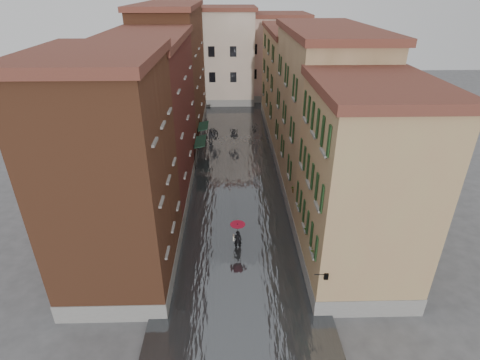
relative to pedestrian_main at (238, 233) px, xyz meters
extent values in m
plane|color=#505052|center=(0.06, -0.12, -1.33)|extent=(120.00, 120.00, 0.00)
cube|color=#404347|center=(0.06, 12.88, -1.23)|extent=(10.00, 60.00, 0.20)
cube|color=brown|center=(-6.94, -2.12, 5.17)|extent=(6.00, 8.00, 13.00)
cube|color=#5D221D|center=(-6.94, 8.88, 4.92)|extent=(6.00, 14.00, 12.50)
cube|color=brown|center=(-6.94, 23.88, 5.67)|extent=(6.00, 16.00, 14.00)
cube|color=#AB7E58|center=(7.06, -2.12, 4.42)|extent=(6.00, 8.00, 11.50)
cube|color=tan|center=(7.06, 8.88, 5.17)|extent=(6.00, 14.00, 13.00)
cube|color=#AB7E58|center=(7.06, 23.88, 4.42)|extent=(6.00, 16.00, 11.50)
cube|color=beige|center=(-2.94, 37.88, 5.17)|extent=(12.00, 9.00, 13.00)
cube|color=tan|center=(6.06, 39.88, 4.67)|extent=(10.00, 9.00, 12.00)
cube|color=#152F20|center=(-3.39, 13.74, 1.22)|extent=(1.09, 3.15, 0.31)
cylinder|color=black|center=(-3.89, 12.17, 0.07)|extent=(0.06, 0.06, 2.80)
cylinder|color=black|center=(-3.89, 15.32, 0.07)|extent=(0.06, 0.06, 2.80)
cube|color=#152F20|center=(-3.39, 18.22, 1.22)|extent=(1.09, 2.83, 0.31)
cylinder|color=black|center=(-3.89, 16.81, 0.07)|extent=(0.06, 0.06, 2.80)
cylinder|color=black|center=(-3.89, 19.64, 0.07)|extent=(0.06, 0.06, 2.80)
cylinder|color=black|center=(4.11, -6.12, 1.77)|extent=(0.60, 0.05, 0.05)
cube|color=black|center=(4.41, -6.12, 1.67)|extent=(0.22, 0.22, 0.35)
cube|color=beige|center=(4.41, -6.12, 1.67)|extent=(0.14, 0.14, 0.24)
cube|color=#9F4D34|center=(4.18, -4.48, 1.82)|extent=(0.22, 0.85, 0.18)
imported|color=#265926|center=(4.18, -4.48, 2.24)|extent=(0.59, 0.51, 0.66)
cube|color=#9F4D34|center=(4.18, -2.38, 1.82)|extent=(0.22, 0.85, 0.18)
imported|color=#265926|center=(4.18, -2.38, 2.24)|extent=(0.59, 0.51, 0.66)
cube|color=#9F4D34|center=(4.18, 0.17, 1.82)|extent=(0.22, 0.85, 0.18)
imported|color=#265926|center=(4.18, 0.17, 2.24)|extent=(0.59, 0.51, 0.66)
cube|color=#9F4D34|center=(4.18, 2.68, 1.82)|extent=(0.22, 0.85, 0.18)
imported|color=#265926|center=(4.18, 2.68, 2.24)|extent=(0.59, 0.51, 0.66)
imported|color=black|center=(0.00, 0.00, -0.58)|extent=(0.57, 0.39, 1.51)
cube|color=beige|center=(-0.28, 0.05, -0.38)|extent=(0.08, 0.30, 0.38)
cylinder|color=black|center=(0.00, 0.00, 0.02)|extent=(0.02, 0.02, 1.00)
cone|color=red|center=(0.00, 0.00, 0.59)|extent=(1.04, 1.04, 0.28)
imported|color=black|center=(-2.67, 19.79, -0.55)|extent=(0.77, 0.60, 1.58)
camera|label=1|loc=(-0.36, -20.66, 14.88)|focal=28.00mm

